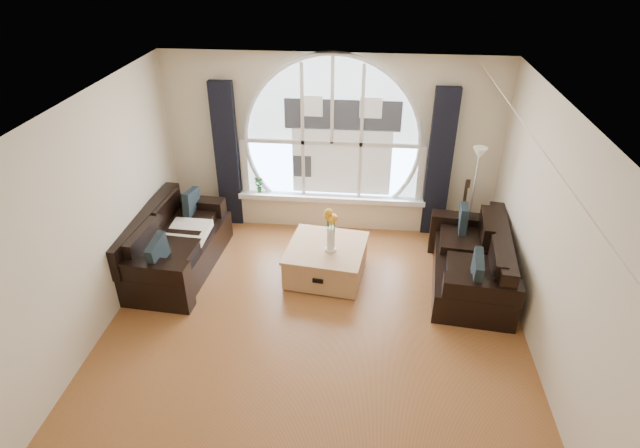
{
  "coord_description": "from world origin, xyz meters",
  "views": [
    {
      "loc": [
        0.53,
        -4.5,
        4.23
      ],
      "look_at": [
        0.0,
        0.9,
        1.05
      ],
      "focal_mm": 28.94,
      "sensor_mm": 36.0,
      "label": 1
    }
  ],
  "objects": [
    {
      "name": "potted_plant",
      "position": [
        -1.14,
        2.65,
        0.69
      ],
      "size": [
        0.15,
        0.1,
        0.27
      ],
      "primitive_type": "imported",
      "rotation": [
        0.0,
        0.0,
        0.04
      ],
      "color": "#1E6023",
      "rests_on": "window_sill"
    },
    {
      "name": "vase_flowers",
      "position": [
        0.11,
        1.23,
        0.85
      ],
      "size": [
        0.24,
        0.24,
        0.7
      ],
      "primitive_type": "cube",
      "color": "white",
      "rests_on": "coffee_chest"
    },
    {
      "name": "coffee_chest",
      "position": [
        0.05,
        1.31,
        0.25
      ],
      "size": [
        1.15,
        1.15,
        0.5
      ],
      "primitive_type": "cube",
      "rotation": [
        0.0,
        0.0,
        -0.13
      ],
      "color": "#A77749",
      "rests_on": "ground"
    },
    {
      "name": "sofa_left",
      "position": [
        -2.05,
        1.28,
        0.4
      ],
      "size": [
        1.1,
        1.99,
        0.86
      ],
      "primitive_type": "cube",
      "rotation": [
        0.0,
        0.0,
        -0.07
      ],
      "color": "black",
      "rests_on": "ground"
    },
    {
      "name": "attic_slope",
      "position": [
        2.2,
        0.0,
        2.35
      ],
      "size": [
        0.92,
        5.5,
        0.72
      ],
      "primitive_type": "cube",
      "color": "silver",
      "rests_on": "ground"
    },
    {
      "name": "arched_window",
      "position": [
        0.0,
        2.72,
        1.62
      ],
      "size": [
        2.6,
        0.06,
        2.15
      ],
      "primitive_type": "cube",
      "color": "silver",
      "rests_on": "wall_back"
    },
    {
      "name": "curtain_left",
      "position": [
        -1.6,
        2.63,
        1.15
      ],
      "size": [
        0.35,
        0.12,
        2.3
      ],
      "primitive_type": "cube",
      "color": "black",
      "rests_on": "ground"
    },
    {
      "name": "neighbor_house",
      "position": [
        0.15,
        2.71,
        1.5
      ],
      "size": [
        1.7,
        0.02,
        1.5
      ],
      "primitive_type": "cube",
      "color": "silver",
      "rests_on": "wall_back"
    },
    {
      "name": "curtain_right",
      "position": [
        1.6,
        2.63,
        1.15
      ],
      "size": [
        0.35,
        0.12,
        2.3
      ],
      "primitive_type": "cube",
      "color": "black",
      "rests_on": "ground"
    },
    {
      "name": "wall_right",
      "position": [
        2.5,
        0.0,
        1.35
      ],
      "size": [
        0.01,
        5.5,
        2.7
      ],
      "primitive_type": "cube",
      "color": "beige",
      "rests_on": "ground"
    },
    {
      "name": "ceiling",
      "position": [
        0.0,
        0.0,
        2.7
      ],
      "size": [
        5.0,
        5.5,
        0.01
      ],
      "primitive_type": "cube",
      "color": "silver",
      "rests_on": "ground"
    },
    {
      "name": "ground",
      "position": [
        0.0,
        0.0,
        0.0
      ],
      "size": [
        5.0,
        5.5,
        0.01
      ],
      "primitive_type": "cube",
      "color": "brown",
      "rests_on": "ground"
    },
    {
      "name": "sofa_right",
      "position": [
        1.96,
        1.28,
        0.4
      ],
      "size": [
        1.09,
        1.9,
        0.81
      ],
      "primitive_type": "cube",
      "rotation": [
        0.0,
        0.0,
        -0.11
      ],
      "color": "black",
      "rests_on": "ground"
    },
    {
      "name": "wall_back",
      "position": [
        0.0,
        2.75,
        1.35
      ],
      "size": [
        5.0,
        0.01,
        2.7
      ],
      "primitive_type": "cube",
      "color": "beige",
      "rests_on": "ground"
    },
    {
      "name": "window_frame",
      "position": [
        0.0,
        2.69,
        1.62
      ],
      "size": [
        2.76,
        0.08,
        2.15
      ],
      "primitive_type": "cube",
      "color": "white",
      "rests_on": "wall_back"
    },
    {
      "name": "guitar",
      "position": [
        1.99,
        2.45,
        0.53
      ],
      "size": [
        0.39,
        0.29,
        1.06
      ],
      "primitive_type": "cube",
      "rotation": [
        0.0,
        0.0,
        -0.15
      ],
      "color": "brown",
      "rests_on": "ground"
    },
    {
      "name": "wall_left",
      "position": [
        -2.5,
        0.0,
        1.35
      ],
      "size": [
        0.01,
        5.5,
        2.7
      ],
      "primitive_type": "cube",
      "color": "beige",
      "rests_on": "ground"
    },
    {
      "name": "window_sill",
      "position": [
        0.0,
        2.65,
        0.51
      ],
      "size": [
        2.9,
        0.22,
        0.08
      ],
      "primitive_type": "cube",
      "color": "white",
      "rests_on": "wall_back"
    },
    {
      "name": "throw_blanket",
      "position": [
        -1.9,
        1.43,
        0.5
      ],
      "size": [
        0.57,
        0.57,
        0.1
      ],
      "primitive_type": "cube",
      "rotation": [
        0.0,
        0.0,
        -0.04
      ],
      "color": "silver",
      "rests_on": "sofa_left"
    },
    {
      "name": "floor_lamp",
      "position": [
        2.06,
        2.22,
        0.8
      ],
      "size": [
        0.24,
        0.24,
        1.6
      ],
      "primitive_type": "cube",
      "color": "#B2B2B2",
      "rests_on": "ground"
    }
  ]
}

